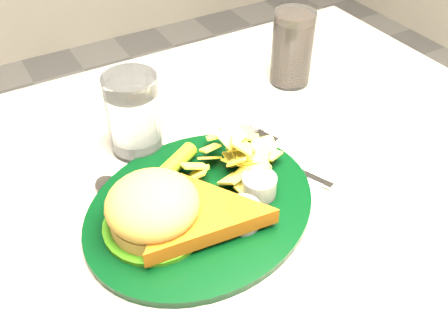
# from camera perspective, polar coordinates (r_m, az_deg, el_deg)

# --- Properties ---
(table) EXTENTS (1.20, 0.80, 0.75)m
(table) POSITION_cam_1_polar(r_m,az_deg,el_deg) (1.06, -2.20, -16.31)
(table) COLOR #9F998F
(table) RESTS_ON ground
(dinner_plate) EXTENTS (0.43, 0.39, 0.08)m
(dinner_plate) POSITION_cam_1_polar(r_m,az_deg,el_deg) (0.69, -2.73, -2.46)
(dinner_plate) COLOR black
(dinner_plate) RESTS_ON table
(water_glass) EXTENTS (0.09, 0.09, 0.13)m
(water_glass) POSITION_cam_1_polar(r_m,az_deg,el_deg) (0.80, -10.27, 6.06)
(water_glass) COLOR white
(water_glass) RESTS_ON table
(cola_glass) EXTENTS (0.08, 0.08, 0.14)m
(cola_glass) POSITION_cam_1_polar(r_m,az_deg,el_deg) (0.97, 7.79, 13.40)
(cola_glass) COLOR black
(cola_glass) RESTS_ON table
(fork_napkin) EXTENTS (0.19, 0.21, 0.01)m
(fork_napkin) POSITION_cam_1_polar(r_m,az_deg,el_deg) (0.79, 7.51, 0.32)
(fork_napkin) COLOR white
(fork_napkin) RESTS_ON table
(spoon) EXTENTS (0.08, 0.17, 0.01)m
(spoon) POSITION_cam_1_polar(r_m,az_deg,el_deg) (0.71, -9.91, -5.52)
(spoon) COLOR silver
(spoon) RESTS_ON table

